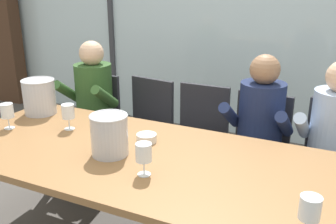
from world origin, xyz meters
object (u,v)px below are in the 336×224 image
(dining_table, at_px, (142,165))
(wine_glass_near_bucket, at_px, (7,112))
(chair_near_curtain, at_px, (94,116))
(chair_left_of_center, at_px, (146,123))
(person_navy_polo, at_px, (257,129))
(person_pale_blue_shirt, at_px, (332,141))
(ice_bucket_primary, at_px, (109,134))
(wine_glass_center_pour, at_px, (144,153))
(ice_bucket_secondary, at_px, (39,96))
(wine_glass_by_left_taster, at_px, (310,210))
(chair_right_of_center, at_px, (257,144))
(chair_center, at_px, (199,132))
(person_olive_shirt, at_px, (89,102))
(tasting_bowl, at_px, (147,138))
(chair_near_window_right, at_px, (332,155))
(wine_glass_by_right_taster, at_px, (68,113))

(dining_table, xyz_separation_m, wine_glass_near_bucket, (-1.01, -0.02, 0.18))
(chair_near_curtain, distance_m, wine_glass_near_bucket, 0.99)
(chair_left_of_center, xyz_separation_m, person_navy_polo, (0.99, -0.16, 0.17))
(person_pale_blue_shirt, xyz_separation_m, ice_bucket_primary, (-1.15, -0.86, 0.16))
(wine_glass_near_bucket, distance_m, wine_glass_center_pour, 1.15)
(person_navy_polo, xyz_separation_m, ice_bucket_secondary, (-1.53, -0.49, 0.18))
(wine_glass_by_left_taster, bearing_deg, chair_right_of_center, 109.89)
(chair_right_of_center, bearing_deg, chair_center, -179.37)
(ice_bucket_primary, distance_m, wine_glass_near_bucket, 0.85)
(person_olive_shirt, distance_m, ice_bucket_primary, 1.18)
(ice_bucket_secondary, relative_size, tasting_bowl, 2.08)
(person_olive_shirt, bearing_deg, chair_near_window_right, 2.73)
(chair_left_of_center, distance_m, person_pale_blue_shirt, 1.50)
(person_olive_shirt, bearing_deg, wine_glass_center_pour, -44.69)
(ice_bucket_primary, distance_m, wine_glass_by_right_taster, 0.51)
(chair_center, distance_m, person_navy_polo, 0.55)
(ice_bucket_secondary, bearing_deg, wine_glass_by_left_taster, -18.69)
(chair_near_curtain, height_order, wine_glass_by_left_taster, wine_glass_by_left_taster)
(chair_left_of_center, distance_m, chair_near_window_right, 1.50)
(chair_center, xyz_separation_m, tasting_bowl, (-0.06, -0.78, 0.24))
(tasting_bowl, bearing_deg, chair_near_window_right, 36.65)
(wine_glass_by_left_taster, height_order, wine_glass_by_right_taster, same)
(ice_bucket_secondary, bearing_deg, chair_right_of_center, 22.03)
(chair_center, distance_m, tasting_bowl, 0.82)
(person_navy_polo, bearing_deg, wine_glass_center_pour, -106.65)
(chair_near_curtain, distance_m, person_pale_blue_shirt, 2.00)
(chair_center, height_order, wine_glass_by_left_taster, wine_glass_by_left_taster)
(chair_left_of_center, xyz_separation_m, person_olive_shirt, (-0.46, -0.16, 0.17))
(dining_table, distance_m, person_navy_polo, 0.93)
(person_olive_shirt, height_order, person_navy_polo, same)
(chair_left_of_center, xyz_separation_m, chair_right_of_center, (0.98, -0.04, 0.00))
(ice_bucket_primary, bearing_deg, person_pale_blue_shirt, 37.05)
(chair_near_window_right, relative_size, wine_glass_by_right_taster, 5.16)
(chair_center, height_order, wine_glass_near_bucket, wine_glass_near_bucket)
(dining_table, relative_size, chair_right_of_center, 2.74)
(chair_left_of_center, height_order, wine_glass_center_pour, wine_glass_center_pour)
(chair_right_of_center, xyz_separation_m, chair_near_window_right, (0.52, 0.04, 0.00))
(person_pale_blue_shirt, xyz_separation_m, wine_glass_near_bucket, (-1.99, -0.82, 0.16))
(chair_right_of_center, height_order, person_navy_polo, person_navy_polo)
(wine_glass_near_bucket, bearing_deg, dining_table, 1.37)
(dining_table, distance_m, wine_glass_by_right_taster, 0.68)
(chair_left_of_center, bearing_deg, wine_glass_by_left_taster, -34.54)
(wine_glass_center_pour, distance_m, wine_glass_by_right_taster, 0.84)
(dining_table, bearing_deg, chair_near_window_right, 44.08)
(wine_glass_by_left_taster, distance_m, wine_glass_center_pour, 0.83)
(wine_glass_by_right_taster, bearing_deg, chair_center, 52.49)
(wine_glass_by_right_taster, bearing_deg, chair_near_curtain, 116.07)
(chair_left_of_center, height_order, chair_near_window_right, same)
(ice_bucket_secondary, xyz_separation_m, wine_glass_center_pour, (1.17, -0.51, -0.01))
(chair_left_of_center, distance_m, person_olive_shirt, 0.52)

